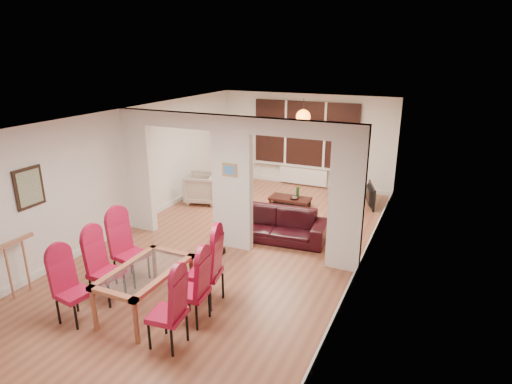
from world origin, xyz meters
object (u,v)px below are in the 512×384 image
Objects in this scene: dining_chair_rb at (192,288)px; television at (367,195)px; bowl at (294,198)px; dining_table at (146,290)px; dining_chair_ra at (167,309)px; dining_chair_rc at (205,268)px; dining_chair_lb at (106,268)px; person at (227,171)px; coffee_table at (290,202)px; dining_chair_la at (73,289)px; sofa at (274,224)px; bottle at (298,192)px; armchair at (202,188)px; dining_chair_lc at (130,250)px.

television is (1.39, 5.91, -0.26)m from dining_chair_rb.
bowl is (-0.22, 4.99, -0.28)m from dining_chair_rb.
dining_chair_ra is (0.76, -0.53, 0.20)m from dining_table.
dining_chair_rc reaches higher than dining_table.
person is (-0.33, 4.62, 0.33)m from dining_chair_lb.
dining_chair_ra is 1.08× the size of coffee_table.
dining_chair_la is 7.22m from television.
dining_chair_lb is 1.08× the size of coffee_table.
sofa is (0.00, 3.72, -0.23)m from dining_chair_ra.
sofa is at bearing 83.01° from dining_chair_ra.
coffee_table is at bearing 88.23° from dining_chair_rb.
dining_chair_rb is 5.10m from coffee_table.
dining_chair_rb is 1.07× the size of coffee_table.
coffee_table is at bearing 148.10° from bowl.
television is at bearing 65.20° from dining_chair_lb.
dining_table reaches higher than coffee_table.
bottle is (-0.18, 5.13, -0.16)m from dining_chair_rb.
television is (2.92, 6.60, -0.25)m from dining_chair_la.
dining_chair_la is at bearing -103.04° from bottle.
dining_chair_ra reaches higher than coffee_table.
dining_chair_ra is at bearing 32.14° from person.
dining_chair_lb is 1.53m from dining_chair_rc.
dining_chair_rb is (1.53, 0.69, 0.02)m from dining_chair_la.
armchair reaches higher than sofa.
coffee_table is 5.01× the size of bowl.
dining_chair_lc is 1.15× the size of coffee_table.
dining_chair_rc is at bearing -88.71° from bottle.
sofa is (0.08, 2.63, -0.28)m from dining_chair_rc.
dining_chair_rc is at bearing -88.16° from bowl.
dining_chair_rb is at bearing 4.84° from dining_table.
dining_chair_lc is at bearing 167.44° from dining_chair_rc.
person reaches higher than dining_chair_rc.
dining_chair_la is 1.68m from dining_chair_rb.
person is (-0.32, 4.03, 0.29)m from dining_chair_lc.
person is (-1.83, 1.43, 0.56)m from sofa.
dining_chair_lb is 0.59m from dining_chair_lc.
sofa is at bearing 76.58° from dining_table.
dining_table reaches higher than sofa.
bowl is at bearing 86.82° from dining_chair_rb.
dining_chair_la is at bearing -4.21° from armchair.
armchair reaches higher than bottle.
armchair is (-1.76, 4.52, 0.04)m from dining_table.
dining_chair_la is 5.89m from coffee_table.
dining_chair_la is 0.88× the size of dining_chair_rc.
dining_chair_lb is at bearing 177.00° from dining_chair_rb.
dining_chair_lb is 1.50m from dining_chair_rb.
dining_chair_lc is 0.66× the size of person.
dining_chair_ra is at bearing 149.71° from television.
dining_chair_lc is at bearing 92.50° from dining_chair_lb.
person is at bearing -164.92° from bowl.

